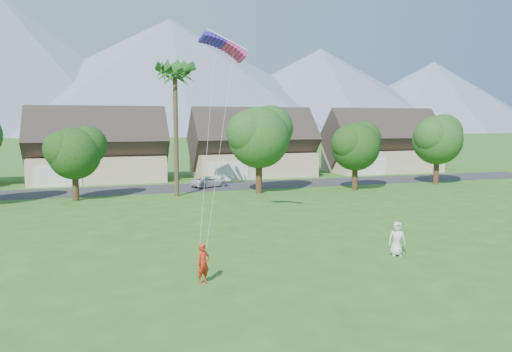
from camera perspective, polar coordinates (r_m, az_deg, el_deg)
name	(u,v)px	position (r m, az deg, el deg)	size (l,w,h in m)	color
ground	(328,292)	(21.55, 8.26, -12.95)	(500.00, 500.00, 0.00)	#2D6019
street	(188,188)	(53.50, -7.78, -1.33)	(90.00, 7.00, 0.01)	#2D2D30
kite_flyer	(203,264)	(22.21, -6.06, -9.94)	(0.64, 0.42, 1.77)	red
watcher	(397,239)	(27.50, 15.81, -6.91)	(0.89, 0.58, 1.81)	silver
parked_car	(209,182)	(53.87, -5.35, -0.64)	(1.90, 4.12, 1.14)	silver
mountain_ridge	(134,79)	(279.81, -13.78, 10.66)	(540.00, 240.00, 70.00)	slate
houses_row	(179,151)	(62.10, -8.79, 2.89)	(72.75, 8.19, 8.86)	beige
tree_row	(186,145)	(46.90, -7.98, 3.58)	(62.27, 6.67, 8.45)	#47301C
fan_palm	(175,69)	(47.52, -9.27, 11.94)	(3.00, 3.00, 13.80)	#4C3D26
parafoil_kite	(224,44)	(31.80, -3.68, 14.78)	(2.95, 1.02, 0.50)	#381AC9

